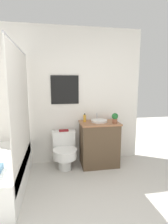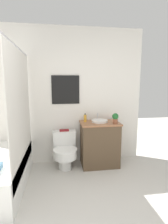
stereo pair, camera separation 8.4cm
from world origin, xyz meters
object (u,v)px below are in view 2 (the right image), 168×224
object	(u,v)px
book_on_tank	(64,130)
potted_plant	(115,118)
toilet	(65,150)
sink	(100,121)
soap_bottle	(85,118)

from	to	relation	value
book_on_tank	potted_plant	bearing A→B (deg)	-16.18
toilet	potted_plant	distance (m)	1.06
potted_plant	book_on_tank	size ratio (longest dim) A/B	1.07
toilet	sink	xyz separation A→B (m)	(0.64, 0.03, 0.50)
toilet	soap_bottle	world-z (taller)	soap_bottle
sink	potted_plant	distance (m)	0.30
potted_plant	sink	bearing A→B (deg)	147.69
toilet	soap_bottle	distance (m)	0.67
soap_bottle	book_on_tank	xyz separation A→B (m)	(-0.38, 0.04, -0.22)
toilet	potted_plant	xyz separation A→B (m)	(0.88, -0.12, 0.58)
sink	toilet	bearing A→B (deg)	-176.93
toilet	potted_plant	size ratio (longest dim) A/B	3.54
potted_plant	toilet	bearing A→B (deg)	172.31
potted_plant	book_on_tank	world-z (taller)	potted_plant
sink	book_on_tank	bearing A→B (deg)	170.89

